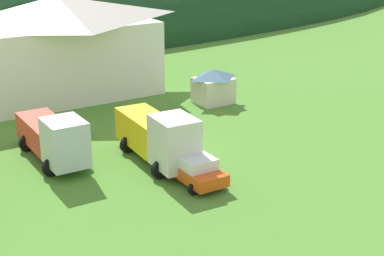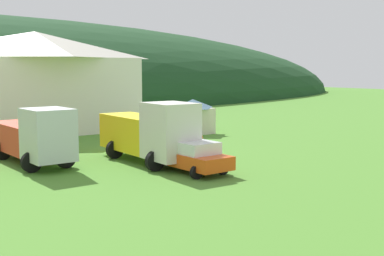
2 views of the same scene
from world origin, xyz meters
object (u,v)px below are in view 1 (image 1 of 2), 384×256
at_px(depot_building, 60,45).
at_px(traffic_cone_near_pickup, 220,114).
at_px(tow_truck_silver, 54,137).
at_px(flatbed_truck_yellow, 159,136).
at_px(service_pickup_orange, 191,167).
at_px(play_shed_cream, 213,86).

distance_m(depot_building, traffic_cone_near_pickup, 15.25).
bearing_deg(depot_building, traffic_cone_near_pickup, -55.56).
height_order(depot_building, tow_truck_silver, depot_building).
bearing_deg(flatbed_truck_yellow, service_pickup_orange, 8.49).
bearing_deg(service_pickup_orange, traffic_cone_near_pickup, 137.63).
xyz_separation_m(depot_building, traffic_cone_near_pickup, (8.26, -12.05, -4.37)).
distance_m(play_shed_cream, flatbed_truck_yellow, 13.51).
bearing_deg(depot_building, play_shed_cream, -44.40).
bearing_deg(tow_truck_silver, flatbed_truck_yellow, 56.06).
height_order(tow_truck_silver, traffic_cone_near_pickup, tow_truck_silver).
bearing_deg(traffic_cone_near_pickup, flatbed_truck_yellow, -145.67).
xyz_separation_m(tow_truck_silver, flatbed_truck_yellow, (5.35, -3.74, 0.17)).
xyz_separation_m(tow_truck_silver, traffic_cone_near_pickup, (14.31, 2.37, -1.65)).
relative_size(flatbed_truck_yellow, service_pickup_orange, 1.53).
distance_m(tow_truck_silver, traffic_cone_near_pickup, 14.60).
relative_size(depot_building, flatbed_truck_yellow, 2.04).
height_order(play_shed_cream, traffic_cone_near_pickup, play_shed_cream).
distance_m(service_pickup_orange, traffic_cone_near_pickup, 12.80).
bearing_deg(tow_truck_silver, traffic_cone_near_pickup, 100.44).
bearing_deg(traffic_cone_near_pickup, depot_building, 124.44).
bearing_deg(tow_truck_silver, play_shed_cream, 109.18).
relative_size(tow_truck_silver, service_pickup_orange, 1.52).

